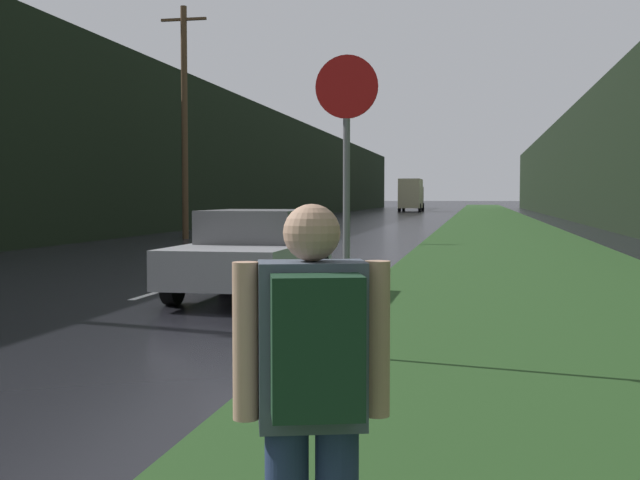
{
  "coord_description": "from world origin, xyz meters",
  "views": [
    {
      "loc": [
        5.35,
        -0.78,
        1.63
      ],
      "look_at": [
        2.46,
        13.97,
        0.82
      ],
      "focal_mm": 45.0,
      "sensor_mm": 36.0,
      "label": 1
    }
  ],
  "objects": [
    {
      "name": "treeline_near_side",
      "position": [
        12.44,
        50.0,
        3.81
      ],
      "size": [
        2.0,
        140.0,
        7.62
      ],
      "primitive_type": "cube",
      "color": "black",
      "rests_on": "ground_plane"
    },
    {
      "name": "lane_stripe_d",
      "position": [
        0.0,
        19.48,
        0.0
      ],
      "size": [
        0.12,
        3.0,
        0.01
      ],
      "primitive_type": "cube",
      "color": "silver",
      "rests_on": "ground_plane"
    },
    {
      "name": "lane_stripe_c",
      "position": [
        0.0,
        12.48,
        0.0
      ],
      "size": [
        0.12,
        3.0,
        0.01
      ],
      "primitive_type": "cube",
      "color": "silver",
      "rests_on": "ground_plane"
    },
    {
      "name": "utility_pole_far",
      "position": [
        -5.67,
        28.45,
        4.56
      ],
      "size": [
        1.8,
        0.24,
        8.86
      ],
      "color": "#4C3823",
      "rests_on": "ground_plane"
    },
    {
      "name": "treeline_far_side",
      "position": [
        -9.44,
        50.0,
        3.8
      ],
      "size": [
        2.0,
        140.0,
        7.6
      ],
      "primitive_type": "cube",
      "color": "black",
      "rests_on": "ground_plane"
    },
    {
      "name": "stop_sign",
      "position": [
        4.07,
        7.15,
        1.82
      ],
      "size": [
        0.63,
        0.07,
        3.04
      ],
      "color": "slate",
      "rests_on": "ground_plane"
    },
    {
      "name": "car_passing_near",
      "position": [
        1.72,
        12.03,
        0.71
      ],
      "size": [
        1.93,
        4.47,
        1.41
      ],
      "rotation": [
        0.0,
        0.0,
        3.14
      ],
      "color": "#9E9EA3",
      "rests_on": "ground_plane"
    },
    {
      "name": "delivery_truck",
      "position": [
        -1.72,
        87.05,
        1.84
      ],
      "size": [
        2.43,
        7.72,
        3.52
      ],
      "color": "#6E684F",
      "rests_on": "ground_plane"
    },
    {
      "name": "hitchhiker_with_backpack",
      "position": [
        4.8,
        1.93,
        0.93
      ],
      "size": [
        0.54,
        0.47,
        1.61
      ],
      "rotation": [
        0.0,
        0.0,
        0.29
      ],
      "color": "navy",
      "rests_on": "ground_plane"
    },
    {
      "name": "grass_verge",
      "position": [
        6.44,
        40.0,
        0.01
      ],
      "size": [
        6.0,
        240.0,
        0.02
      ],
      "primitive_type": "cube",
      "color": "#26471E",
      "rests_on": "ground_plane"
    },
    {
      "name": "lane_stripe_e",
      "position": [
        0.0,
        26.48,
        0.0
      ],
      "size": [
        0.12,
        3.0,
        0.01
      ],
      "primitive_type": "cube",
      "color": "silver",
      "rests_on": "ground_plane"
    }
  ]
}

